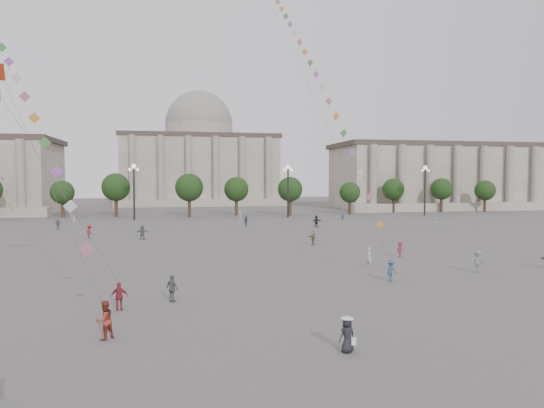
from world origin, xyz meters
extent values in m
plane|color=#53504E|center=(0.00, 0.00, 0.00)|extent=(360.00, 360.00, 0.00)
cube|color=gray|center=(75.00, 95.00, 8.00)|extent=(80.00, 22.00, 16.00)
cube|color=#443A32|center=(75.00, 95.00, 16.60)|extent=(81.60, 22.44, 1.20)
cube|color=gray|center=(75.00, 82.00, 1.00)|extent=(84.00, 4.00, 2.00)
cube|color=gray|center=(0.00, 130.00, 10.00)|extent=(46.00, 30.00, 20.00)
cube|color=#443A32|center=(0.00, 130.00, 20.60)|extent=(46.92, 30.60, 1.20)
cube|color=gray|center=(0.00, 113.00, 1.00)|extent=(48.30, 4.00, 2.00)
cylinder|color=gray|center=(0.00, 130.00, 22.50)|extent=(21.00, 21.00, 5.00)
sphere|color=gray|center=(0.00, 130.00, 25.00)|extent=(21.00, 21.00, 21.00)
cylinder|color=#3A281D|center=(-30.00, 78.00, 1.76)|extent=(0.70, 0.70, 3.52)
sphere|color=black|center=(-30.00, 78.00, 5.44)|extent=(5.12, 5.12, 5.12)
cylinder|color=#3A281D|center=(-18.00, 78.00, 1.76)|extent=(0.70, 0.70, 3.52)
sphere|color=black|center=(-18.00, 78.00, 5.44)|extent=(5.12, 5.12, 5.12)
cylinder|color=#3A281D|center=(-6.00, 78.00, 1.76)|extent=(0.70, 0.70, 3.52)
sphere|color=black|center=(-6.00, 78.00, 5.44)|extent=(5.12, 5.12, 5.12)
cylinder|color=#3A281D|center=(6.00, 78.00, 1.76)|extent=(0.70, 0.70, 3.52)
sphere|color=black|center=(6.00, 78.00, 5.44)|extent=(5.12, 5.12, 5.12)
cylinder|color=#3A281D|center=(18.00, 78.00, 1.76)|extent=(0.70, 0.70, 3.52)
sphere|color=black|center=(18.00, 78.00, 5.44)|extent=(5.12, 5.12, 5.12)
cylinder|color=#3A281D|center=(30.00, 78.00, 1.76)|extent=(0.70, 0.70, 3.52)
sphere|color=black|center=(30.00, 78.00, 5.44)|extent=(5.12, 5.12, 5.12)
cylinder|color=#3A281D|center=(42.00, 78.00, 1.76)|extent=(0.70, 0.70, 3.52)
sphere|color=black|center=(42.00, 78.00, 5.44)|extent=(5.12, 5.12, 5.12)
cylinder|color=#3A281D|center=(54.00, 78.00, 1.76)|extent=(0.70, 0.70, 3.52)
sphere|color=black|center=(54.00, 78.00, 5.44)|extent=(5.12, 5.12, 5.12)
cylinder|color=#3A281D|center=(66.00, 78.00, 1.76)|extent=(0.70, 0.70, 3.52)
sphere|color=black|center=(66.00, 78.00, 5.44)|extent=(5.12, 5.12, 5.12)
cylinder|color=#262628|center=(-15.00, 70.00, 5.00)|extent=(0.36, 0.36, 10.00)
sphere|color=#FFE5B2|center=(-15.00, 70.00, 10.20)|extent=(0.90, 0.90, 0.90)
sphere|color=#FFE5B2|center=(-15.70, 70.00, 9.60)|extent=(0.60, 0.60, 0.60)
sphere|color=#FFE5B2|center=(-14.30, 70.00, 9.60)|extent=(0.60, 0.60, 0.60)
cylinder|color=#262628|center=(15.00, 70.00, 5.00)|extent=(0.36, 0.36, 10.00)
sphere|color=#FFE5B2|center=(15.00, 70.00, 10.20)|extent=(0.90, 0.90, 0.90)
sphere|color=#FFE5B2|center=(14.30, 70.00, 9.60)|extent=(0.60, 0.60, 0.60)
sphere|color=#FFE5B2|center=(15.70, 70.00, 9.60)|extent=(0.60, 0.60, 0.60)
cylinder|color=#262628|center=(45.00, 70.00, 5.00)|extent=(0.36, 0.36, 10.00)
sphere|color=#FFE5B2|center=(45.00, 70.00, 10.20)|extent=(0.90, 0.90, 0.90)
sphere|color=#FFE5B2|center=(44.30, 70.00, 9.60)|extent=(0.60, 0.60, 0.60)
sphere|color=#FFE5B2|center=(45.70, 70.00, 9.60)|extent=(0.60, 0.60, 0.60)
imported|color=#345477|center=(4.14, 53.58, 0.87)|extent=(1.09, 0.93, 1.75)
imported|color=white|center=(4.70, 65.57, 0.93)|extent=(1.33, 1.77, 1.86)
imported|color=slate|center=(17.78, 11.00, 0.96)|extent=(1.25, 0.73, 1.91)
imported|color=silver|center=(32.56, 43.75, 0.89)|extent=(1.68, 0.64, 1.77)
imported|color=maroon|center=(15.06, 19.72, 0.78)|extent=(1.16, 0.95, 1.57)
imported|color=black|center=(15.22, 50.28, 0.97)|extent=(1.86, 1.28, 1.93)
imported|color=silver|center=(-24.29, 62.10, 0.80)|extent=(0.52, 0.66, 1.60)
imported|color=slate|center=(-11.36, 39.14, 0.94)|extent=(1.83, 1.11, 1.88)
imported|color=#BBBAB6|center=(9.80, 15.00, 0.89)|extent=(0.64, 0.76, 1.78)
imported|color=#5A5A5E|center=(-25.00, 53.80, 0.84)|extent=(1.03, 0.54, 1.68)
imported|color=maroon|center=(-18.29, 41.62, 0.90)|extent=(1.24, 1.33, 1.80)
imported|color=navy|center=(23.85, 62.19, 0.74)|extent=(0.60, 0.46, 1.48)
imported|color=gray|center=(8.88, 29.98, 0.86)|extent=(0.84, 1.66, 1.72)
imported|color=maroon|center=(-10.29, 4.54, 0.85)|extent=(1.00, 0.43, 1.70)
imported|color=slate|center=(-7.22, 5.98, 0.87)|extent=(0.98, 1.05, 1.74)
imported|color=maroon|center=(-10.39, -0.71, 0.96)|extent=(1.17, 1.17, 1.91)
imported|color=#334F73|center=(9.16, 9.09, 0.84)|extent=(1.25, 1.08, 1.68)
imported|color=black|center=(0.66, -4.69, 0.80)|extent=(0.91, 0.73, 1.61)
cone|color=white|center=(0.66, -4.69, 1.62)|extent=(0.52, 0.52, 0.14)
cylinder|color=white|center=(0.66, -4.69, 1.56)|extent=(0.60, 0.60, 0.02)
cube|color=white|center=(0.91, -4.84, 0.55)|extent=(0.22, 0.10, 0.35)
cylinder|color=#3F3F3F|center=(-14.57, 6.85, 8.18)|extent=(0.02, 0.02, 16.37)
cube|color=#C3677D|center=(-11.58, 1.49, 4.17)|extent=(0.76, 0.25, 0.76)
cube|color=silver|center=(-12.76, 3.69, 6.31)|extent=(0.76, 0.25, 0.76)
cube|color=#A55CB8|center=(-13.94, 5.90, 8.29)|extent=(0.76, 0.25, 0.76)
cube|color=#468F42|center=(-15.13, 8.10, 10.17)|extent=(0.76, 0.25, 0.76)
cube|color=gold|center=(-16.31, 10.31, 11.98)|extent=(0.76, 0.25, 0.76)
cube|color=#C3677D|center=(-17.49, 12.51, 13.74)|extent=(0.76, 0.25, 0.76)
cube|color=silver|center=(-18.68, 14.71, 15.45)|extent=(0.76, 0.25, 0.76)
cube|color=#A55CB8|center=(-19.86, 16.92, 17.12)|extent=(0.76, 0.25, 0.76)
cube|color=#468F42|center=(-21.04, 19.12, 18.77)|extent=(0.76, 0.25, 0.76)
cylinder|color=#3F3F3F|center=(6.86, 35.92, 25.83)|extent=(0.02, 0.02, 72.59)
cube|color=gold|center=(9.01, 10.87, 4.20)|extent=(0.76, 0.25, 0.76)
cube|color=#C3677D|center=(8.86, 12.66, 6.37)|extent=(0.76, 0.25, 0.76)
cube|color=silver|center=(8.70, 14.45, 8.37)|extent=(0.76, 0.25, 0.76)
cube|color=#A55CB8|center=(8.55, 16.24, 10.28)|extent=(0.76, 0.25, 0.76)
cube|color=#468F42|center=(8.40, 18.03, 12.11)|extent=(0.76, 0.25, 0.76)
cube|color=gold|center=(8.24, 19.82, 13.89)|extent=(0.76, 0.25, 0.76)
cube|color=#C3677D|center=(8.09, 21.61, 15.62)|extent=(0.76, 0.25, 0.76)
cube|color=silver|center=(7.93, 23.40, 17.32)|extent=(0.76, 0.25, 0.76)
cube|color=#A55CB8|center=(7.78, 25.19, 18.98)|extent=(0.76, 0.25, 0.76)
cube|color=#468F42|center=(7.63, 26.98, 20.62)|extent=(0.76, 0.25, 0.76)
cube|color=gold|center=(7.47, 28.77, 22.24)|extent=(0.76, 0.25, 0.76)
cube|color=#C3677D|center=(7.32, 30.56, 23.83)|extent=(0.76, 0.25, 0.76)
cube|color=silver|center=(7.17, 32.35, 25.40)|extent=(0.76, 0.25, 0.76)
cube|color=#A55CB8|center=(7.01, 34.13, 26.95)|extent=(0.76, 0.25, 0.76)
cube|color=#468F42|center=(6.86, 35.92, 28.49)|extent=(0.76, 0.25, 0.76)
cube|color=gold|center=(6.71, 37.71, 30.01)|extent=(0.76, 0.25, 0.76)
cube|color=#C3677D|center=(6.55, 39.50, 31.52)|extent=(0.76, 0.25, 0.76)
camera|label=1|loc=(-6.80, -25.19, 7.87)|focal=32.00mm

